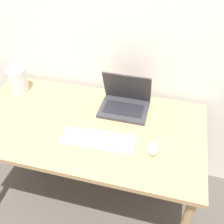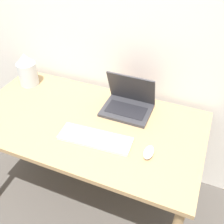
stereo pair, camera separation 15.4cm
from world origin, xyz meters
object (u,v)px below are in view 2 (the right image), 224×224
Objects in this scene: keyboard at (95,139)px; mouse at (149,152)px; vase at (27,70)px; laptop at (128,102)px.

mouse reaches higher than keyboard.
vase reaches higher than keyboard.
laptop is 0.78m from vase.
laptop reaches higher than vase.
laptop is 0.72× the size of keyboard.
vase is (-0.70, 0.35, 0.11)m from keyboard.
laptop reaches higher than keyboard.
mouse is (0.31, 0.01, 0.01)m from keyboard.
laptop is 0.41m from mouse.
mouse is at bearing -54.72° from laptop.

